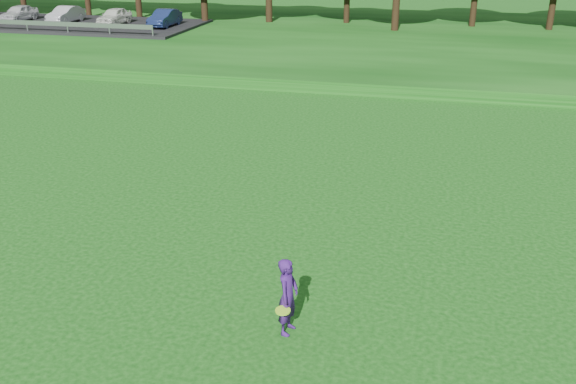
# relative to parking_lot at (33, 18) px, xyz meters

# --- Properties ---
(ground) EXTENTS (140.00, 140.00, 0.00)m
(ground) POSITION_rel_parking_lot_xyz_m (24.75, -32.82, -1.06)
(ground) COLOR #0C420D
(ground) RESTS_ON ground
(berm) EXTENTS (130.00, 30.00, 0.60)m
(berm) POSITION_rel_parking_lot_xyz_m (24.75, 1.18, -0.76)
(berm) COLOR #0C420D
(berm) RESTS_ON ground
(walking_path) EXTENTS (130.00, 1.60, 0.04)m
(walking_path) POSITION_rel_parking_lot_xyz_m (24.75, -12.82, -1.04)
(walking_path) COLOR gray
(walking_path) RESTS_ON ground
(parking_lot) EXTENTS (24.00, 9.00, 1.38)m
(parking_lot) POSITION_rel_parking_lot_xyz_m (0.00, 0.00, 0.00)
(parking_lot) COLOR black
(parking_lot) RESTS_ON berm
(woman) EXTENTS (0.45, 0.78, 1.61)m
(woman) POSITION_rel_parking_lot_xyz_m (28.28, -33.23, -0.25)
(woman) COLOR #3D176B
(woman) RESTS_ON ground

